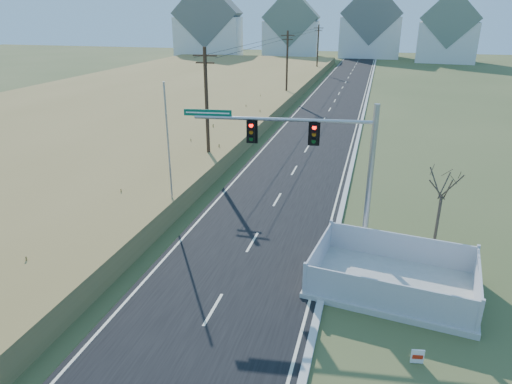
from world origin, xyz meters
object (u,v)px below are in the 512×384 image
Objects in this scene: open_sign at (417,357)px; traffic_signal_mast at (331,163)px; flagpole at (170,167)px; fence_enclosure at (392,282)px; bare_tree at (444,183)px.

traffic_signal_mast is at bearing 108.29° from open_sign.
flagpole reaches higher than open_sign.
flagpole is at bearing 168.75° from fence_enclosure.
flagpole is at bearing 136.35° from open_sign.
fence_enclosure is 13.63× the size of open_sign.
fence_enclosure is 1.57× the size of bare_tree.
flagpole is (-9.07, 1.23, -1.39)m from traffic_signal_mast.
bare_tree is at bearing -0.66° from traffic_signal_mast.
bare_tree reaches higher than open_sign.
bare_tree is (1.19, 8.12, 3.55)m from open_sign.
open_sign is 0.12× the size of bare_tree.
open_sign is 0.07× the size of flagpole.
flagpole is at bearing 165.54° from traffic_signal_mast.
traffic_signal_mast reaches higher than bare_tree.
traffic_signal_mast is 1.95× the size of bare_tree.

